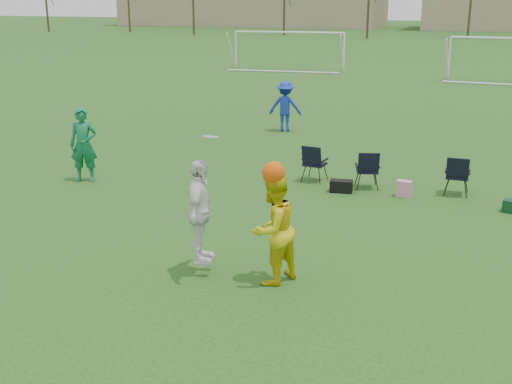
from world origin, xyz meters
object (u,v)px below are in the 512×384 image
at_px(center_contest, 243,221).
at_px(goal_left, 289,40).
at_px(fielder_green_near, 84,145).
at_px(fielder_blue, 285,106).

relative_size(center_contest, goal_left, 0.33).
relative_size(fielder_green_near, center_contest, 0.78).
bearing_deg(center_contest, fielder_blue, 103.98).
height_order(fielder_green_near, center_contest, center_contest).
bearing_deg(fielder_green_near, goal_left, 75.27).
bearing_deg(center_contest, fielder_green_near, 144.54).
height_order(center_contest, goal_left, center_contest).
xyz_separation_m(fielder_green_near, goal_left, (-2.87, 27.77, 0.96)).
height_order(fielder_blue, center_contest, center_contest).
xyz_separation_m(fielder_blue, goal_left, (-5.86, 19.78, 1.03)).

